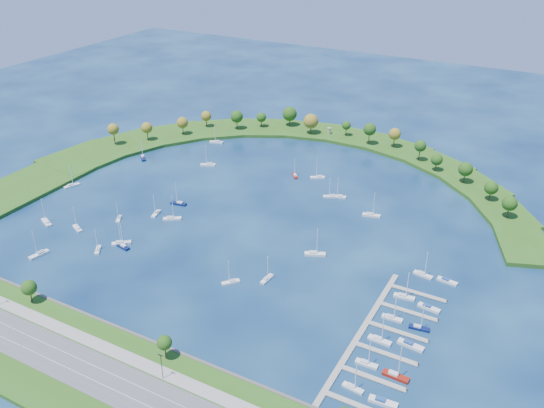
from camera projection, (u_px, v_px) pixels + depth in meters
The scene contains 40 objects.
ground at pixel (259, 213), 290.78m from camera, with size 700.00×700.00×0.00m, color #07193F.
south_shoreline at pixel (78, 364), 194.96m from camera, with size 420.00×43.10×11.60m.
breakwater at pixel (232, 160), 347.73m from camera, with size 286.74×247.64×2.00m.
breakwater_trees at pixel (312, 133), 360.70m from camera, with size 241.29×92.64×14.06m.
harbor_tower at pixel (329, 131), 382.09m from camera, with size 2.60×2.60×4.26m.
dock_system at pixel (380, 338), 207.18m from camera, with size 24.28×82.00×1.60m.
moored_boat_0 at pixel (143, 157), 350.91m from camera, with size 8.11×7.77×12.90m.
moored_boat_1 at pixel (172, 218), 284.15m from camera, with size 8.77×7.02×13.07m.
moored_boat_2 at pixel (119, 218), 284.27m from camera, with size 5.07×6.58×9.71m.
moored_boat_3 at pixel (315, 253), 255.79m from camera, with size 9.59×6.17×13.71m.
moored_boat_4 at pixel (122, 246), 261.49m from camera, with size 8.42×3.81×11.95m.
moored_boat_5 at pixel (98, 249), 258.99m from camera, with size 5.67×7.01×10.48m.
moored_boat_6 at pixel (331, 196), 305.49m from camera, with size 7.86×5.59×11.40m.
moored_boat_7 at pixel (371, 215), 287.22m from camera, with size 9.24×4.53×13.08m.
moored_boat_8 at pixel (339, 196), 305.28m from camera, with size 8.27×4.17×11.71m.
moored_boat_9 at pixel (295, 175), 328.64m from camera, with size 6.17×7.21×10.97m.
moored_boat_10 at pixel (77, 228), 275.82m from camera, with size 8.07×5.28×11.56m.
moored_boat_11 at pixel (216, 142), 373.72m from camera, with size 9.07×4.87×12.84m.
moored_boat_12 at pixel (267, 278), 239.04m from camera, with size 2.75×7.75×11.18m.
moored_boat_13 at pixel (156, 213), 288.80m from camera, with size 4.05×7.92×11.21m.
moored_boat_14 at pixel (121, 243), 263.92m from camera, with size 8.10×7.50×12.70m.
moored_boat_15 at pixel (231, 281), 237.14m from camera, with size 6.51×7.10×11.08m.
moored_boat_16 at pixel (72, 185), 316.79m from camera, with size 5.24×8.82×12.53m.
moored_boat_17 at pixel (46, 222), 280.78m from camera, with size 9.27×6.03×13.27m.
moored_boat_18 at pixel (318, 177), 326.37m from camera, with size 8.23×6.23×12.09m.
moored_boat_19 at pixel (39, 254), 255.46m from camera, with size 4.33×9.31×13.21m.
moored_boat_20 at pixel (179, 203), 298.33m from camera, with size 8.76×3.92×12.44m.
moored_boat_21 at pixel (208, 164), 341.77m from camera, with size 9.03×6.26×13.04m.
docked_boat_0 at pixel (353, 387), 185.77m from camera, with size 7.45×2.83×10.68m.
docked_boat_1 at pixel (383, 402), 180.59m from camera, with size 9.35×3.14×1.88m.
docked_boat_2 at pixel (366, 363), 195.44m from camera, with size 7.80×2.28×11.43m.
docked_boat_3 at pixel (396, 375), 190.30m from camera, with size 9.09×2.86×13.23m.
docked_boat_4 at pixel (380, 340), 205.76m from camera, with size 8.68×2.77×12.62m.
docked_boat_5 at pixel (410, 345), 203.62m from camera, with size 9.66×3.57×1.93m.
docked_boat_6 at pixel (392, 317), 216.72m from camera, with size 7.96×2.55×11.57m.
docked_boat_7 at pixel (419, 327), 211.78m from camera, with size 7.83×3.12×11.19m.
docked_boat_8 at pixel (404, 296), 228.31m from camera, with size 8.52×3.31×12.20m.
docked_boat_9 at pixel (429, 308), 222.31m from camera, with size 8.97×3.55×1.78m.
docked_boat_10 at pixel (423, 274), 241.73m from camera, with size 8.44×3.48×12.04m.
docked_boat_11 at pixel (447, 281), 237.88m from camera, with size 8.63×3.53×1.71m.
Camera 1 is at (128.07, -220.53, 139.96)m, focal length 38.13 mm.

